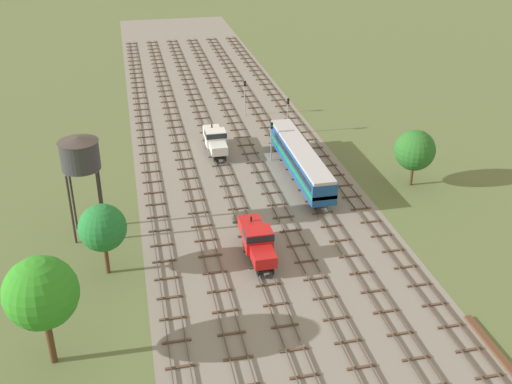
% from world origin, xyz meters
% --- Properties ---
extents(ground_plane, '(480.00, 480.00, 0.00)m').
position_xyz_m(ground_plane, '(0.00, 56.00, 0.00)').
color(ground_plane, '#5B6B3D').
extents(ballast_bed, '(26.77, 176.00, 0.01)m').
position_xyz_m(ballast_bed, '(0.00, 56.00, 0.00)').
color(ballast_bed, gray).
rests_on(ballast_bed, ground).
extents(track_far_left, '(2.40, 126.00, 0.29)m').
position_xyz_m(track_far_left, '(-11.39, 57.00, 0.14)').
color(track_far_left, '#47382D').
rests_on(track_far_left, ground).
extents(track_left, '(2.40, 126.00, 0.29)m').
position_xyz_m(track_left, '(-6.83, 57.00, 0.14)').
color(track_left, '#47382D').
rests_on(track_left, ground).
extents(track_centre_left, '(2.40, 126.00, 0.29)m').
position_xyz_m(track_centre_left, '(-2.28, 57.00, 0.14)').
color(track_centre_left, '#47382D').
rests_on(track_centre_left, ground).
extents(track_centre, '(2.40, 126.00, 0.29)m').
position_xyz_m(track_centre, '(2.28, 57.00, 0.14)').
color(track_centre, '#47382D').
rests_on(track_centre, ground).
extents(track_centre_right, '(2.40, 126.00, 0.29)m').
position_xyz_m(track_centre_right, '(6.83, 57.00, 0.14)').
color(track_centre_right, '#47382D').
rests_on(track_centre_right, ground).
extents(track_right, '(2.40, 126.00, 0.29)m').
position_xyz_m(track_right, '(11.39, 57.00, 0.14)').
color(track_right, '#47382D').
rests_on(track_right, ground).
extents(shunter_loco_centre_left_nearest, '(2.74, 8.46, 3.10)m').
position_xyz_m(shunter_loco_centre_left_nearest, '(-2.28, 27.43, 2.01)').
color(shunter_loco_centre_left_nearest, red).
rests_on(shunter_loco_centre_left_nearest, ground).
extents(diesel_railcar_centre_right_near, '(2.96, 20.50, 3.80)m').
position_xyz_m(diesel_railcar_centre_right_near, '(6.83, 44.00, 2.60)').
color(diesel_railcar_centre_right_near, '#194C8C').
rests_on(diesel_railcar_centre_right_near, ground).
extents(shunter_loco_centre_left_mid, '(2.74, 8.46, 3.10)m').
position_xyz_m(shunter_loco_centre_left_mid, '(-2.28, 54.01, 2.01)').
color(shunter_loco_centre_left_mid, white).
rests_on(shunter_loco_centre_left_mid, ground).
extents(water_tower, '(4.07, 4.07, 11.10)m').
position_xyz_m(water_tower, '(-18.57, 35.49, 9.22)').
color(water_tower, '#2D2826').
rests_on(water_tower, ground).
extents(signal_post_nearest, '(0.28, 0.47, 5.52)m').
position_xyz_m(signal_post_nearest, '(9.11, 58.68, 3.50)').
color(signal_post_nearest, gray).
rests_on(signal_post_nearest, ground).
extents(signal_post_near, '(0.28, 0.47, 5.50)m').
position_xyz_m(signal_post_near, '(4.55, 49.82, 3.48)').
color(signal_post_near, gray).
rests_on(signal_post_near, ground).
extents(signal_post_mid, '(0.28, 0.47, 5.73)m').
position_xyz_m(signal_post_mid, '(4.55, 67.57, 3.62)').
color(signal_post_mid, gray).
rests_on(signal_post_mid, ground).
extents(lineside_tree_0, '(4.92, 4.92, 7.08)m').
position_xyz_m(lineside_tree_0, '(19.60, 39.12, 4.61)').
color(lineside_tree_0, '#4C331E').
rests_on(lineside_tree_0, ground).
extents(lineside_tree_1, '(5.59, 5.59, 9.37)m').
position_xyz_m(lineside_tree_1, '(-20.98, 16.34, 6.54)').
color(lineside_tree_1, '#4C331E').
rests_on(lineside_tree_1, ground).
extents(lineside_tree_2, '(4.48, 4.48, 7.21)m').
position_xyz_m(lineside_tree_2, '(-16.79, 27.81, 4.95)').
color(lineside_tree_2, '#4C331E').
rests_on(lineside_tree_2, ground).
extents(spare_rail_bundle, '(0.60, 10.00, 0.24)m').
position_xyz_m(spare_rail_bundle, '(13.39, 9.31, 0.12)').
color(spare_rail_bundle, brown).
rests_on(spare_rail_bundle, ground).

